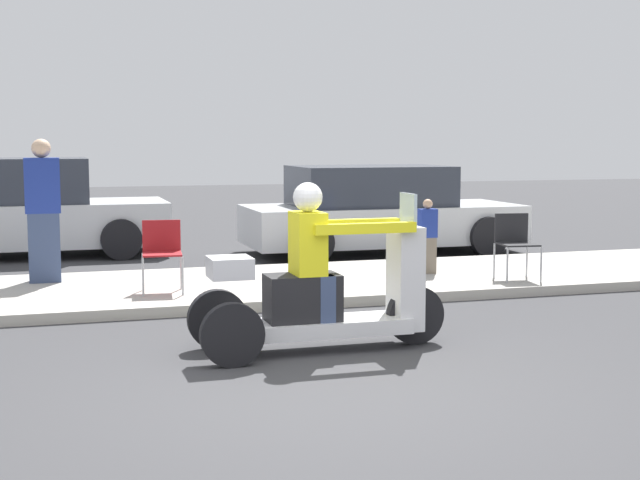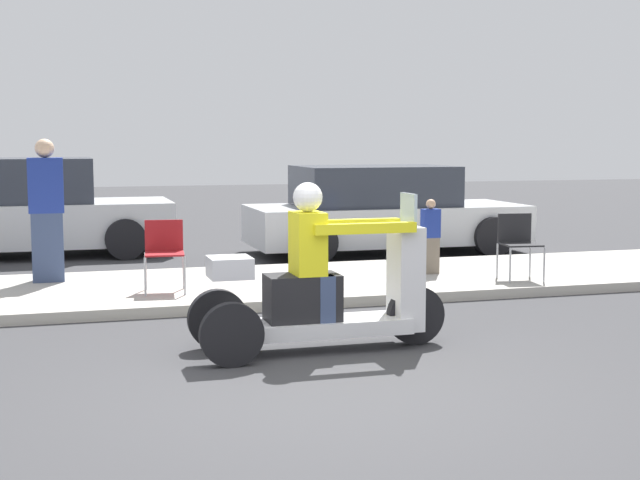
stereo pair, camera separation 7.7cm
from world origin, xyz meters
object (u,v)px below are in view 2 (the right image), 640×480
object	(u,v)px
spectator_end_of_line	(47,213)
motorcycle_trike	(322,291)
spectator_far_back	(430,238)
parked_car_lot_right	(22,210)
parked_car_lot_far	(382,212)
folding_chair_curbside	(518,239)
folding_chair_set_back	(164,248)

from	to	relation	value
spectator_end_of_line	motorcycle_trike	bearing A→B (deg)	-59.22
spectator_far_back	parked_car_lot_right	distance (m)	6.78
parked_car_lot_far	folding_chair_curbside	bearing A→B (deg)	-83.84
motorcycle_trike	spectator_far_back	distance (m)	4.05
folding_chair_curbside	folding_chair_set_back	xyz separation A→B (m)	(-4.37, 0.35, 0.00)
spectator_end_of_line	parked_car_lot_far	size ratio (longest dim) A/B	0.39
spectator_far_back	folding_chair_set_back	xyz separation A→B (m)	(-3.50, -0.39, 0.03)
spectator_end_of_line	parked_car_lot_right	distance (m)	3.62
motorcycle_trike	folding_chair_set_back	bearing A→B (deg)	110.49
parked_car_lot_far	folding_chair_set_back	bearing A→B (deg)	-139.00
spectator_end_of_line	folding_chair_set_back	size ratio (longest dim) A/B	2.15
spectator_far_back	parked_car_lot_right	world-z (taller)	parked_car_lot_right
parked_car_lot_right	spectator_end_of_line	bearing A→B (deg)	-83.29
spectator_far_back	spectator_end_of_line	bearing A→B (deg)	171.25
folding_chair_set_back	parked_car_lot_far	bearing A→B (deg)	41.00
parked_car_lot_right	parked_car_lot_far	world-z (taller)	parked_car_lot_right
motorcycle_trike	parked_car_lot_right	world-z (taller)	parked_car_lot_right
folding_chair_curbside	folding_chair_set_back	size ratio (longest dim) A/B	1.00
spectator_far_back	parked_car_lot_far	world-z (taller)	parked_car_lot_far
motorcycle_trike	parked_car_lot_right	bearing A→B (deg)	110.25
folding_chair_curbside	parked_car_lot_far	xyz separation A→B (m)	(-0.41, 3.79, 0.06)
parked_car_lot_right	parked_car_lot_far	bearing A→B (deg)	-12.54
spectator_far_back	parked_car_lot_far	distance (m)	3.09
motorcycle_trike	folding_chair_set_back	distance (m)	3.04
spectator_end_of_line	parked_car_lot_right	xyz separation A→B (m)	(-0.42, 3.58, -0.23)
spectator_far_back	folding_chair_curbside	world-z (taller)	spectator_far_back
folding_chair_curbside	parked_car_lot_right	distance (m)	7.92
folding_chair_curbside	parked_car_lot_far	bearing A→B (deg)	96.16
spectator_far_back	folding_chair_curbside	xyz separation A→B (m)	(0.87, -0.73, 0.03)
motorcycle_trike	spectator_end_of_line	bearing A→B (deg)	120.78
parked_car_lot_right	motorcycle_trike	bearing A→B (deg)	-69.75
folding_chair_curbside	parked_car_lot_far	world-z (taller)	parked_car_lot_far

